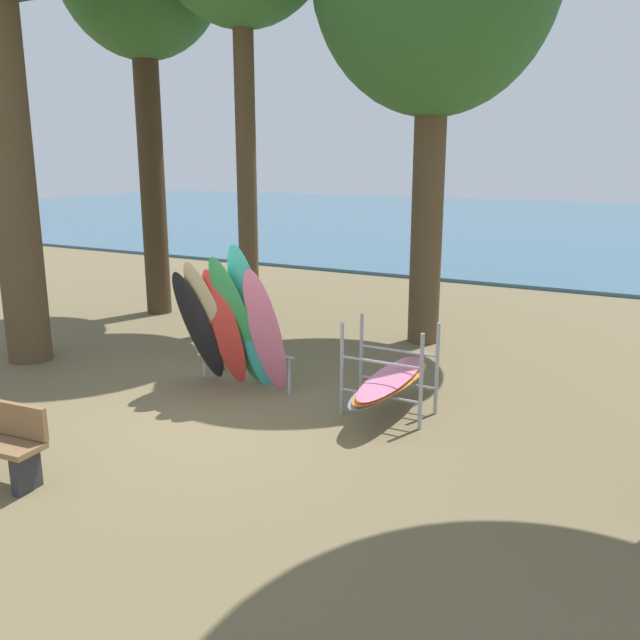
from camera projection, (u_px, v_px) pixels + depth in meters
The scene contains 4 objects.
ground_plane at pixel (204, 418), 8.88m from camera, with size 80.00×80.00×0.00m, color brown.
lake_water at pixel (568, 224), 33.69m from camera, with size 80.00×36.00×0.10m, color #38607A.
leaning_board_pile at pixel (232, 326), 9.66m from camera, with size 1.76×1.06×2.23m.
board_storage_rack at pixel (390, 380), 8.91m from camera, with size 1.15×2.12×1.25m.
Camera 1 is at (5.32, -6.58, 3.34)m, focal length 37.88 mm.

